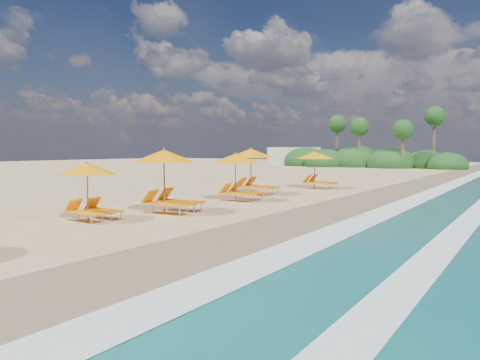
% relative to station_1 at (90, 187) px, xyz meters
% --- Properties ---
extents(ground, '(160.00, 160.00, 0.00)m').
position_rel_station_1_xyz_m(ground, '(2.61, 5.55, -1.16)').
color(ground, tan).
rests_on(ground, ground).
extents(wet_sand, '(4.00, 160.00, 0.01)m').
position_rel_station_1_xyz_m(wet_sand, '(6.61, 5.55, -1.16)').
color(wet_sand, '#8B7252').
rests_on(wet_sand, ground).
extents(surf_foam, '(4.00, 160.00, 0.01)m').
position_rel_station_1_xyz_m(surf_foam, '(9.31, 5.55, -1.13)').
color(surf_foam, white).
rests_on(surf_foam, ground).
extents(station_1, '(2.23, 2.05, 2.07)m').
position_rel_station_1_xyz_m(station_1, '(0.00, 0.00, 0.00)').
color(station_1, olive).
rests_on(station_1, ground).
extents(station_2, '(2.96, 2.79, 2.56)m').
position_rel_station_1_xyz_m(station_2, '(0.92, 2.97, 0.27)').
color(station_2, olive).
rests_on(station_2, ground).
extents(station_3, '(2.58, 2.39, 2.36)m').
position_rel_station_1_xyz_m(station_3, '(0.93, 7.92, 0.16)').
color(station_3, olive).
rests_on(station_3, ground).
extents(station_4, '(2.80, 2.58, 2.61)m').
position_rel_station_1_xyz_m(station_4, '(-0.06, 10.90, 0.30)').
color(station_4, olive).
rests_on(station_4, ground).
extents(station_5, '(2.62, 2.42, 2.42)m').
position_rel_station_1_xyz_m(station_5, '(1.37, 16.22, 0.20)').
color(station_5, olive).
rests_on(station_5, ground).
extents(treeline, '(25.80, 8.80, 9.74)m').
position_rel_station_1_xyz_m(treeline, '(-7.32, 51.07, -0.16)').
color(treeline, '#163D14').
rests_on(treeline, ground).
extents(beach_building, '(7.00, 5.00, 2.80)m').
position_rel_station_1_xyz_m(beach_building, '(-19.39, 53.55, 0.24)').
color(beach_building, beige).
rests_on(beach_building, ground).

